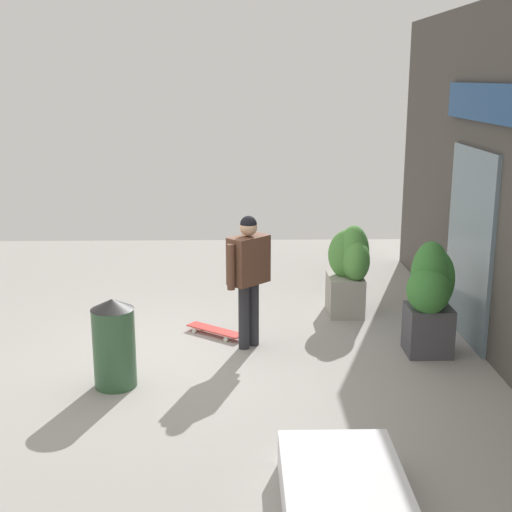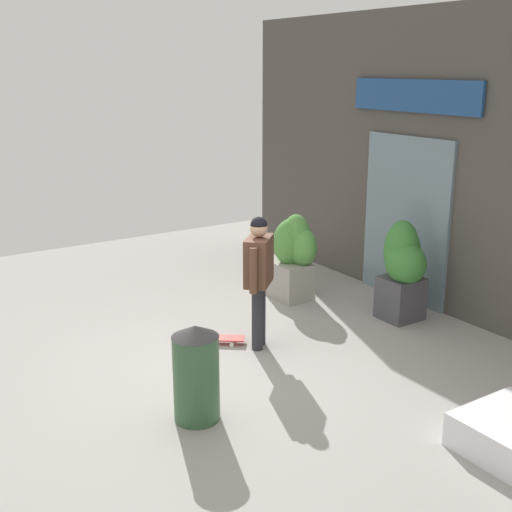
{
  "view_description": "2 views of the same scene",
  "coord_description": "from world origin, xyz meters",
  "views": [
    {
      "loc": [
        7.56,
        0.49,
        3.13
      ],
      "look_at": [
        -0.52,
        0.67,
        1.07
      ],
      "focal_mm": 49.24,
      "sensor_mm": 36.0,
      "label": 1
    },
    {
      "loc": [
        5.72,
        -3.38,
        3.23
      ],
      "look_at": [
        -0.52,
        0.67,
        1.07
      ],
      "focal_mm": 45.84,
      "sensor_mm": 36.0,
      "label": 2
    }
  ],
  "objects": [
    {
      "name": "snow_ledge",
      "position": [
        2.94,
        1.24,
        0.16
      ],
      "size": [
        1.21,
        0.9,
        0.32
      ],
      "primitive_type": "cube",
      "color": "white",
      "rests_on": "ground_plane"
    },
    {
      "name": "skateboard",
      "position": [
        -0.71,
        0.16,
        0.06
      ],
      "size": [
        0.62,
        0.74,
        0.08
      ],
      "rotation": [
        0.0,
        0.0,
        -2.22
      ],
      "color": "red",
      "rests_on": "ground_plane"
    },
    {
      "name": "planter_box_right",
      "position": [
        -1.5,
        1.96,
        0.68
      ],
      "size": [
        0.69,
        0.55,
        1.22
      ],
      "color": "gray",
      "rests_on": "ground_plane"
    },
    {
      "name": "planter_box_left",
      "position": [
        -0.06,
        2.65,
        0.73
      ],
      "size": [
        0.65,
        0.58,
        1.33
      ],
      "color": "#47474C",
      "rests_on": "ground_plane"
    },
    {
      "name": "trash_bin",
      "position": [
        0.75,
        -0.82,
        0.48
      ],
      "size": [
        0.45,
        0.45,
        0.95
      ],
      "color": "#335938",
      "rests_on": "ground_plane"
    },
    {
      "name": "skateboarder",
      "position": [
        -0.32,
        0.58,
        0.97
      ],
      "size": [
        0.52,
        0.52,
        1.59
      ],
      "rotation": [
        0.0,
        0.0,
        -2.37
      ],
      "color": "#28282D",
      "rests_on": "ground_plane"
    },
    {
      "name": "ground_plane",
      "position": [
        0.0,
        0.0,
        0.0
      ],
      "size": [
        12.0,
        12.0,
        0.0
      ],
      "primitive_type": "plane",
      "color": "#9E9993"
    },
    {
      "name": "building_facade",
      "position": [
        -0.02,
        3.41,
        1.98
      ],
      "size": [
        8.66,
        0.31,
        4.0
      ],
      "color": "#4C4742",
      "rests_on": "ground_plane"
    }
  ]
}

